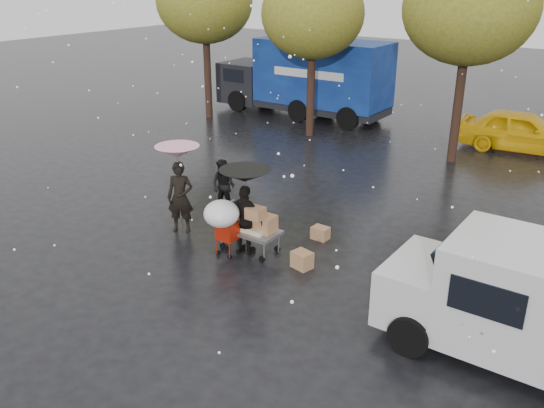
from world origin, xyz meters
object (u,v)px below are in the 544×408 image
Objects in this scene: person_pink at (180,197)px; blue_truck at (307,78)px; person_black at (246,220)px; shopping_cart at (223,217)px; white_van at (538,306)px; yellow_taxi at (522,131)px; vendor_cart at (252,224)px.

person_pink is 0.23× the size of blue_truck.
person_black reaches higher than shopping_cart.
white_van is at bearing -0.07° from shopping_cart.
yellow_taxi is (3.59, 13.19, -0.29)m from shopping_cart.
person_black is 0.21× the size of blue_truck.
blue_truck is at bearing 116.85° from vendor_cart.
person_pink is at bearing -177.46° from vendor_cart.
yellow_taxi is (3.21, 12.55, 0.04)m from vendor_cart.
person_pink reaches higher than vendor_cart.
blue_truck is 9.68m from yellow_taxi.
blue_truck reaches higher than shopping_cart.
person_pink is 1.25× the size of vendor_cart.
person_pink reaches higher than yellow_taxi.
yellow_taxi is at bearing -109.13° from person_black.
shopping_cart is 13.67m from yellow_taxi.
vendor_cart is 14.24m from blue_truck.
white_van is 13.61m from yellow_taxi.
white_van is (8.78, -0.54, 0.21)m from person_pink.
person_black is 0.38× the size of yellow_taxi.
blue_truck is at bearing 134.19° from white_van.
vendor_cart is 6.58m from white_van.
white_van is (6.53, -0.64, 0.43)m from vendor_cart.
shopping_cart is at bearing 158.68° from yellow_taxi.
shopping_cart is at bearing -44.35° from person_pink.
white_van is at bearing -171.97° from yellow_taxi.
shopping_cart is at bearing -120.98° from vendor_cart.
white_van is at bearing -45.81° from blue_truck.
shopping_cart is at bearing -65.60° from blue_truck.
yellow_taxi is (3.31, 12.68, -0.10)m from person_black.
yellow_taxi is at bearing 75.64° from vendor_cart.
person_black is 6.65m from white_van.
person_black is at bearing 159.30° from yellow_taxi.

